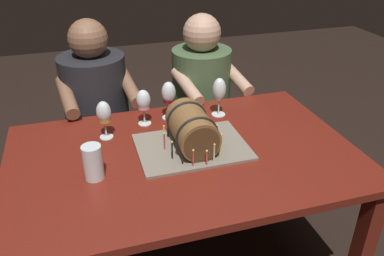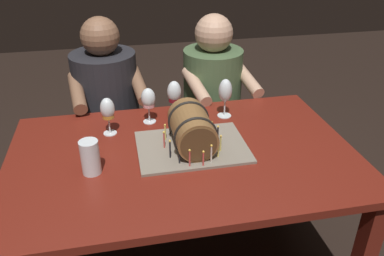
% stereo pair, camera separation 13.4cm
% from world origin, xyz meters
% --- Properties ---
extents(dining_table, '(1.48, 0.94, 0.73)m').
position_xyz_m(dining_table, '(0.00, 0.00, 0.63)').
color(dining_table, maroon).
rests_on(dining_table, ground).
extents(barrel_cake, '(0.47, 0.35, 0.19)m').
position_xyz_m(barrel_cake, '(0.05, 0.03, 0.81)').
color(barrel_cake, gray).
rests_on(barrel_cake, dining_table).
extents(wine_glass_empty, '(0.07, 0.07, 0.20)m').
position_xyz_m(wine_glass_empty, '(0.27, 0.30, 0.86)').
color(wine_glass_empty, white).
rests_on(wine_glass_empty, dining_table).
extents(wine_glass_rose, '(0.07, 0.07, 0.18)m').
position_xyz_m(wine_glass_rose, '(-0.11, 0.31, 0.85)').
color(wine_glass_rose, white).
rests_on(wine_glass_rose, dining_table).
extents(wine_glass_amber, '(0.07, 0.07, 0.18)m').
position_xyz_m(wine_glass_amber, '(-0.30, 0.23, 0.85)').
color(wine_glass_amber, white).
rests_on(wine_glass_amber, dining_table).
extents(wine_glass_red, '(0.07, 0.07, 0.19)m').
position_xyz_m(wine_glass_red, '(0.02, 0.34, 0.85)').
color(wine_glass_red, white).
rests_on(wine_glass_red, dining_table).
extents(beer_pint, '(0.08, 0.08, 0.14)m').
position_xyz_m(beer_pint, '(-0.38, -0.07, 0.79)').
color(beer_pint, white).
rests_on(beer_pint, dining_table).
extents(person_seated_left, '(0.44, 0.52, 1.16)m').
position_xyz_m(person_seated_left, '(-0.31, 0.72, 0.55)').
color(person_seated_left, black).
rests_on(person_seated_left, ground).
extents(person_seated_right, '(0.43, 0.51, 1.14)m').
position_xyz_m(person_seated_right, '(0.31, 0.72, 0.53)').
color(person_seated_right, '#2A3A24').
rests_on(person_seated_right, ground).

